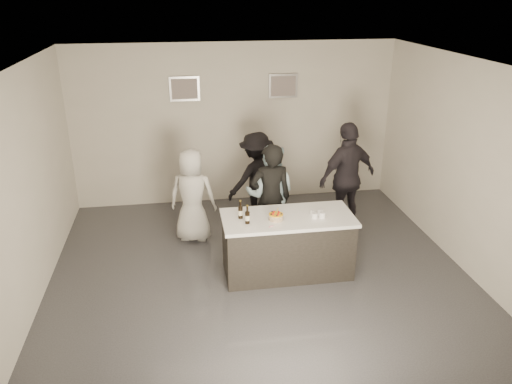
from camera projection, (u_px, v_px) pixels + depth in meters
floor at (261, 279)px, 7.16m from camera, size 6.00×6.00×0.00m
ceiling at (263, 66)px, 6.02m from camera, size 6.00×6.00×0.00m
wall_back at (235, 124)px, 9.33m from camera, size 6.00×0.04×3.00m
wall_front at (327, 321)px, 3.85m from camera, size 6.00×0.04×3.00m
wall_left at (23, 196)px, 6.15m from camera, size 0.04×6.00×3.00m
wall_right at (471, 170)px, 7.03m from camera, size 0.04×6.00×3.00m
picture_left at (184, 89)px, 8.90m from camera, size 0.54×0.04×0.44m
picture_right at (283, 86)px, 9.17m from camera, size 0.54×0.04×0.44m
bar_counter at (287, 245)px, 7.18m from camera, size 1.86×0.86×0.90m
cake at (276, 217)px, 6.89m from camera, size 0.20×0.20×0.08m
beer_bottle_a at (240, 210)px, 6.90m from camera, size 0.07×0.07×0.26m
beer_bottle_b at (247, 215)px, 6.75m from camera, size 0.07×0.07×0.26m
tumbler_cluster at (318, 214)px, 6.99m from camera, size 0.19×0.19×0.08m
candles at (270, 227)px, 6.70m from camera, size 0.24×0.08×0.01m
person_main_black at (271, 199)px, 7.65m from camera, size 0.65×0.44×1.75m
person_main_blue at (270, 195)px, 7.88m from camera, size 0.96×0.84×1.66m
person_guest_left at (192, 196)px, 8.03m from camera, size 0.86×0.67×1.55m
person_guest_right at (347, 178)px, 8.31m from camera, size 1.20×0.82×1.89m
person_guest_back at (257, 179)px, 8.60m from camera, size 1.21×0.96×1.64m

